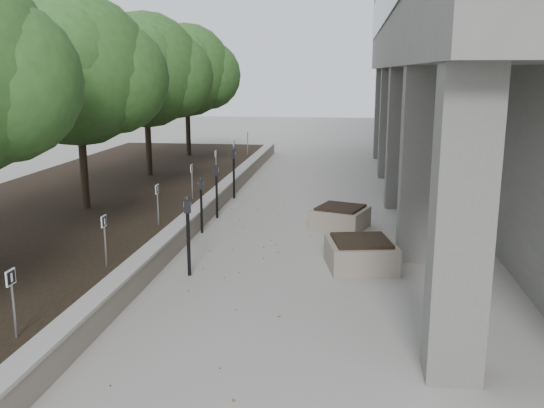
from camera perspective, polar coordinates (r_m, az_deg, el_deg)
The scene contains 20 objects.
ground at distance 7.70m, azimuth -9.15°, elevation -17.84°, with size 90.00×90.00×0.00m, color gray.
retaining_wall at distance 16.22m, azimuth -6.31°, elevation -0.37°, with size 0.39×26.00×0.50m, color gray, non-canonical shape.
planting_bed at distance 17.47m, azimuth -18.09°, elevation -0.15°, with size 7.00×26.00×0.40m, color black.
crabapple_tree_3 at distance 15.89m, azimuth -18.07°, elevation 9.29°, with size 4.60×4.00×5.44m, color #27511F, non-canonical shape.
crabapple_tree_4 at distance 20.52m, azimuth -12.01°, elevation 10.26°, with size 4.60×4.00×5.44m, color #27511F, non-canonical shape.
crabapple_tree_5 at distance 25.28m, azimuth -8.19°, elevation 10.81°, with size 4.60×4.00×5.44m, color #27511F, non-canonical shape.
parking_sign_2 at distance 8.65m, azimuth -23.64°, elevation -8.81°, with size 0.04×0.22×0.96m, color black, non-canonical shape.
parking_sign_3 at distance 11.18m, azimuth -15.77°, elevation -3.45°, with size 0.04×0.22×0.96m, color black, non-canonical shape.
parking_sign_4 at distance 13.89m, azimuth -10.93°, elevation -0.08°, with size 0.04×0.22×0.96m, color black, non-canonical shape.
parking_sign_5 at distance 16.70m, azimuth -7.70°, elevation 2.17°, with size 0.04×0.22×0.96m, color black, non-canonical shape.
parking_sign_6 at distance 19.57m, azimuth -5.41°, elevation 3.77°, with size 0.04×0.22×0.96m, color black, non-canonical shape.
parking_sign_7 at distance 22.47m, azimuth -3.69°, elevation 4.95°, with size 0.04×0.22×0.96m, color black, non-canonical shape.
parking_sign_8 at distance 25.39m, azimuth -2.37°, elevation 5.86°, with size 0.04×0.22×0.96m, color black, non-canonical shape.
parking_meter_2 at distance 11.50m, azimuth -8.06°, elevation -3.08°, with size 0.16×0.11×1.58m, color black, non-canonical shape.
parking_meter_3 at distance 14.53m, azimuth -6.82°, elevation -0.14°, with size 0.14×0.10×1.38m, color black, non-canonical shape.
parking_meter_4 at distance 15.96m, azimuth -5.35°, elevation 1.21°, with size 0.14×0.10×1.46m, color black, non-canonical shape.
parking_meter_5 at distance 18.41m, azimuth -3.70°, elevation 2.95°, with size 0.16×0.11×1.58m, color black, non-canonical shape.
planter_front at distance 12.09m, azimuth 8.54°, elevation -4.72°, with size 1.30×1.30×0.61m, color gray, non-canonical shape.
planter_back at distance 15.04m, azimuth 6.59°, elevation -1.27°, with size 1.23×1.23×0.57m, color gray, non-canonical shape.
berry_scatter at distance 12.17m, azimuth -2.86°, elevation -5.94°, with size 3.30×14.10×0.02m, color maroon, non-canonical shape.
Camera 1 is at (2.02, -6.33, 3.89)m, focal length 39.12 mm.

